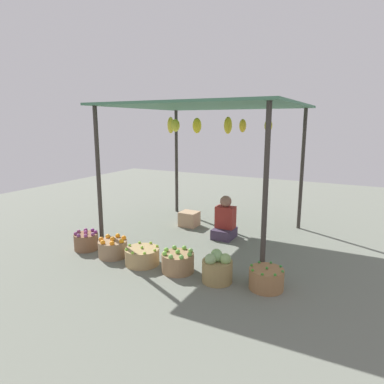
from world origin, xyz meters
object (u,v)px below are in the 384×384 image
at_px(basket_oranges, 113,248).
at_px(basket_limes, 142,256).
at_px(basket_green_chilies, 266,279).
at_px(wooden_crate_near_vendor, 189,219).
at_px(basket_green_apples, 178,262).
at_px(basket_purple_onions, 86,241).
at_px(basket_cabbages, 217,268).
at_px(vendor_person, 225,222).

height_order(basket_oranges, basket_limes, basket_oranges).
bearing_deg(basket_oranges, basket_green_chilies, 1.85).
relative_size(basket_limes, wooden_crate_near_vendor, 1.44).
bearing_deg(basket_oranges, wooden_crate_near_vendor, 81.30).
xyz_separation_m(basket_green_apples, basket_green_chilies, (1.25, 0.08, -0.01)).
bearing_deg(basket_oranges, basket_green_apples, 0.06).
distance_m(basket_purple_onions, wooden_crate_near_vendor, 2.14).
bearing_deg(basket_cabbages, vendor_person, 109.03).
bearing_deg(basket_limes, basket_purple_onions, 177.10).
distance_m(basket_purple_onions, basket_green_apples, 1.78).
bearing_deg(basket_purple_onions, wooden_crate_near_vendor, 65.11).
relative_size(basket_purple_onions, wooden_crate_near_vendor, 1.11).
distance_m(basket_cabbages, wooden_crate_near_vendor, 2.51).
xyz_separation_m(basket_purple_onions, basket_limes, (1.18, -0.06, -0.02)).
distance_m(vendor_person, wooden_crate_near_vendor, 0.98).
xyz_separation_m(basket_oranges, basket_limes, (0.58, -0.02, -0.02)).
xyz_separation_m(basket_green_apples, basket_cabbages, (0.62, -0.03, 0.05)).
distance_m(basket_oranges, basket_green_apples, 1.18).
height_order(vendor_person, basket_green_chilies, vendor_person).
xyz_separation_m(basket_purple_onions, basket_oranges, (0.60, -0.04, -0.00)).
relative_size(basket_green_chilies, wooden_crate_near_vendor, 1.24).
bearing_deg(basket_green_apples, basket_oranges, -179.94).
xyz_separation_m(basket_purple_onions, basket_green_apples, (1.78, -0.04, -0.00)).
distance_m(basket_green_chilies, wooden_crate_near_vendor, 2.85).
relative_size(basket_cabbages, wooden_crate_near_vendor, 1.21).
height_order(basket_limes, basket_green_chilies, basket_green_chilies).
xyz_separation_m(basket_limes, basket_cabbages, (1.22, -0.01, 0.07)).
relative_size(basket_purple_onions, basket_cabbages, 0.92).
xyz_separation_m(basket_oranges, basket_green_chilies, (2.43, 0.08, -0.01)).
bearing_deg(wooden_crate_near_vendor, vendor_person, -19.49).
relative_size(basket_purple_onions, basket_green_chilies, 0.89).
bearing_deg(basket_green_chilies, basket_limes, -176.88).
bearing_deg(basket_green_apples, basket_limes, -177.75).
height_order(basket_oranges, basket_green_apples, same).
bearing_deg(basket_green_chilies, basket_green_apples, -176.46).
relative_size(basket_green_apples, wooden_crate_near_vendor, 1.30).
distance_m(basket_oranges, wooden_crate_near_vendor, 2.01).
height_order(vendor_person, basket_limes, vendor_person).
bearing_deg(basket_cabbages, basket_green_apples, 177.06).
xyz_separation_m(basket_limes, wooden_crate_near_vendor, (-0.28, 2.00, 0.03)).
relative_size(basket_purple_onions, basket_oranges, 0.87).
distance_m(basket_cabbages, basket_green_chilies, 0.64).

